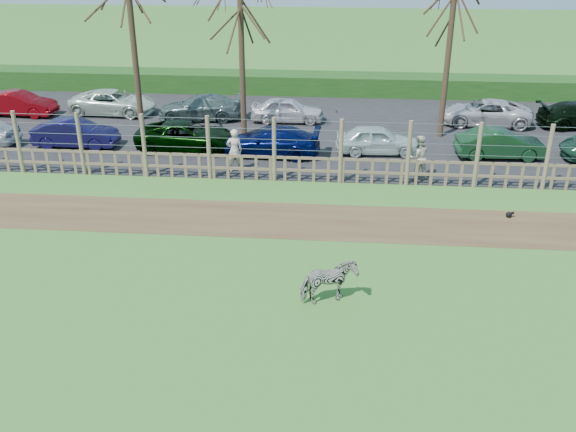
# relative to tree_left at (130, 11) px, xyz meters

# --- Properties ---
(ground) EXTENTS (120.00, 120.00, 0.00)m
(ground) POSITION_rel_tree_left_xyz_m (6.50, -12.50, -5.62)
(ground) COLOR #65AA40
(ground) RESTS_ON ground
(dirt_strip) EXTENTS (34.00, 2.80, 0.01)m
(dirt_strip) POSITION_rel_tree_left_xyz_m (6.50, -8.00, -5.61)
(dirt_strip) COLOR brown
(dirt_strip) RESTS_ON ground
(asphalt) EXTENTS (44.00, 13.00, 0.04)m
(asphalt) POSITION_rel_tree_left_xyz_m (6.50, 2.00, -5.60)
(asphalt) COLOR #232326
(asphalt) RESTS_ON ground
(hedge) EXTENTS (46.00, 2.00, 1.10)m
(hedge) POSITION_rel_tree_left_xyz_m (6.50, 9.00, -5.07)
(hedge) COLOR #1E4716
(hedge) RESTS_ON ground
(fence) EXTENTS (30.16, 0.16, 2.50)m
(fence) POSITION_rel_tree_left_xyz_m (6.50, -4.50, -4.81)
(fence) COLOR brown
(fence) RESTS_ON ground
(tree_left) EXTENTS (4.80, 4.80, 7.88)m
(tree_left) POSITION_rel_tree_left_xyz_m (0.00, 0.00, 0.00)
(tree_left) COLOR #3D2B1E
(tree_left) RESTS_ON ground
(tree_mid) EXTENTS (4.80, 4.80, 6.83)m
(tree_mid) POSITION_rel_tree_left_xyz_m (4.50, 1.00, -0.75)
(tree_mid) COLOR #3D2B1E
(tree_mid) RESTS_ON ground
(tree_right) EXTENTS (4.80, 4.80, 7.35)m
(tree_right) POSITION_rel_tree_left_xyz_m (13.50, 1.50, -0.37)
(tree_right) COLOR #3D2B1E
(tree_right) RESTS_ON ground
(zebra) EXTENTS (1.59, 1.18, 1.22)m
(zebra) POSITION_rel_tree_left_xyz_m (8.81, -12.91, -5.01)
(zebra) COLOR gray
(zebra) RESTS_ON ground
(visitor_a) EXTENTS (0.73, 0.59, 1.72)m
(visitor_a) POSITION_rel_tree_left_xyz_m (4.85, -3.73, -4.71)
(visitor_a) COLOR beige
(visitor_a) RESTS_ON asphalt
(visitor_b) EXTENTS (0.98, 0.85, 1.72)m
(visitor_b) POSITION_rel_tree_left_xyz_m (11.94, -3.92, -4.71)
(visitor_b) COLOR beige
(visitor_b) RESTS_ON asphalt
(crow) EXTENTS (0.27, 0.20, 0.22)m
(crow) POSITION_rel_tree_left_xyz_m (14.72, -7.13, -5.51)
(crow) COLOR black
(crow) RESTS_ON ground
(car_1) EXTENTS (3.65, 1.30, 1.20)m
(car_1) POSITION_rel_tree_left_xyz_m (-2.54, -1.37, -4.98)
(car_1) COLOR #141142
(car_1) RESTS_ON asphalt
(car_2) EXTENTS (4.33, 2.02, 1.20)m
(car_2) POSITION_rel_tree_left_xyz_m (2.36, -1.33, -4.98)
(car_2) COLOR black
(car_2) RESTS_ON asphalt
(car_3) EXTENTS (4.21, 1.86, 1.20)m
(car_3) POSITION_rel_tree_left_xyz_m (6.05, -1.74, -4.98)
(car_3) COLOR #040D41
(car_3) RESTS_ON asphalt
(car_4) EXTENTS (3.60, 1.63, 1.20)m
(car_4) POSITION_rel_tree_left_xyz_m (10.52, -1.11, -4.98)
(car_4) COLOR silver
(car_4) RESTS_ON asphalt
(car_5) EXTENTS (3.71, 1.49, 1.20)m
(car_5) POSITION_rel_tree_left_xyz_m (15.59, -1.22, -4.98)
(car_5) COLOR #194424
(car_5) RESTS_ON asphalt
(car_7) EXTENTS (3.70, 1.45, 1.20)m
(car_7) POSITION_rel_tree_left_xyz_m (-7.23, 3.10, -4.98)
(car_7) COLOR maroon
(car_7) RESTS_ON asphalt
(car_8) EXTENTS (4.44, 2.27, 1.20)m
(car_8) POSITION_rel_tree_left_xyz_m (-2.62, 3.78, -4.98)
(car_8) COLOR silver
(car_8) RESTS_ON asphalt
(car_9) EXTENTS (4.25, 1.98, 1.20)m
(car_9) POSITION_rel_tree_left_xyz_m (1.99, 3.20, -4.98)
(car_9) COLOR slate
(car_9) RESTS_ON asphalt
(car_10) EXTENTS (3.55, 1.48, 1.20)m
(car_10) POSITION_rel_tree_left_xyz_m (6.32, 3.17, -4.98)
(car_10) COLOR white
(car_10) RESTS_ON asphalt
(car_12) EXTENTS (4.43, 2.25, 1.20)m
(car_12) POSITION_rel_tree_left_xyz_m (15.85, 3.51, -4.98)
(car_12) COLOR silver
(car_12) RESTS_ON asphalt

